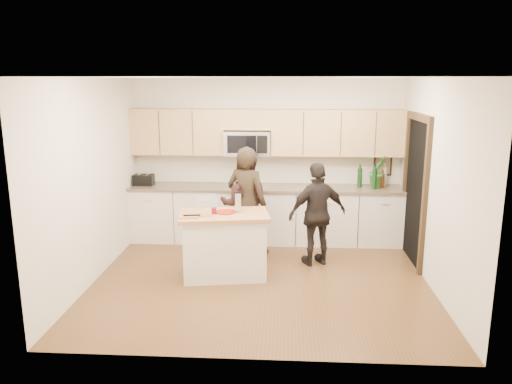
# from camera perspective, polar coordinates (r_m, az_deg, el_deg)

# --- Properties ---
(floor) EXTENTS (4.50, 4.50, 0.00)m
(floor) POSITION_cam_1_polar(r_m,az_deg,el_deg) (6.93, 0.53, -9.95)
(floor) COLOR brown
(floor) RESTS_ON ground
(room_shell) EXTENTS (4.52, 4.02, 2.71)m
(room_shell) POSITION_cam_1_polar(r_m,az_deg,el_deg) (6.46, 0.56, 4.34)
(room_shell) COLOR beige
(room_shell) RESTS_ON ground
(back_cabinetry) EXTENTS (4.50, 0.66, 0.94)m
(back_cabinetry) POSITION_cam_1_polar(r_m,az_deg,el_deg) (8.38, 1.12, -2.50)
(back_cabinetry) COLOR silver
(back_cabinetry) RESTS_ON ground
(upper_cabinetry) EXTENTS (4.50, 0.33, 0.75)m
(upper_cabinetry) POSITION_cam_1_polar(r_m,az_deg,el_deg) (8.27, 1.44, 6.97)
(upper_cabinetry) COLOR tan
(upper_cabinetry) RESTS_ON ground
(microwave) EXTENTS (0.76, 0.41, 0.40)m
(microwave) POSITION_cam_1_polar(r_m,az_deg,el_deg) (8.27, -0.97, 5.63)
(microwave) COLOR silver
(microwave) RESTS_ON ground
(doorway) EXTENTS (0.06, 1.25, 2.20)m
(doorway) POSITION_cam_1_polar(r_m,az_deg,el_deg) (7.68, 17.75, 0.75)
(doorway) COLOR black
(doorway) RESTS_ON ground
(framed_picture) EXTENTS (0.30, 0.03, 0.38)m
(framed_picture) POSITION_cam_1_polar(r_m,az_deg,el_deg) (8.64, 14.28, 3.07)
(framed_picture) COLOR black
(framed_picture) RESTS_ON ground
(dish_towel) EXTENTS (0.34, 0.60, 0.48)m
(dish_towel) POSITION_cam_1_polar(r_m,az_deg,el_deg) (8.21, -5.56, -0.51)
(dish_towel) COLOR white
(dish_towel) RESTS_ON ground
(island) EXTENTS (1.30, 0.88, 0.90)m
(island) POSITION_cam_1_polar(r_m,az_deg,el_deg) (6.91, -3.65, -6.03)
(island) COLOR silver
(island) RESTS_ON ground
(red_plate) EXTENTS (0.28, 0.28, 0.02)m
(red_plate) POSITION_cam_1_polar(r_m,az_deg,el_deg) (6.82, -3.49, -2.30)
(red_plate) COLOR #9B1D0E
(red_plate) RESTS_ON island
(box_grater) EXTENTS (0.09, 0.06, 0.27)m
(box_grater) POSITION_cam_1_polar(r_m,az_deg,el_deg) (6.80, -2.05, -1.07)
(box_grater) COLOR silver
(box_grater) RESTS_ON red_plate
(drink_glass) EXTENTS (0.07, 0.07, 0.09)m
(drink_glass) POSITION_cam_1_polar(r_m,az_deg,el_deg) (6.75, -4.83, -2.16)
(drink_glass) COLOR maroon
(drink_glass) RESTS_ON island
(cutting_board) EXTENTS (0.28, 0.24, 0.02)m
(cutting_board) POSITION_cam_1_polar(r_m,az_deg,el_deg) (6.65, -7.71, -2.77)
(cutting_board) COLOR #A87146
(cutting_board) RESTS_ON island
(tongs) EXTENTS (0.23, 0.07, 0.02)m
(tongs) POSITION_cam_1_polar(r_m,az_deg,el_deg) (6.63, -7.35, -2.64)
(tongs) COLOR black
(tongs) RESTS_ON cutting_board
(knife) EXTENTS (0.23, 0.06, 0.01)m
(knife) POSITION_cam_1_polar(r_m,az_deg,el_deg) (6.65, -5.88, -2.61)
(knife) COLOR silver
(knife) RESTS_ON cutting_board
(toaster) EXTENTS (0.33, 0.21, 0.19)m
(toaster) POSITION_cam_1_polar(r_m,az_deg,el_deg) (8.56, -12.72, 1.37)
(toaster) COLOR black
(toaster) RESTS_ON back_cabinetry
(bottle_cluster) EXTENTS (0.49, 0.32, 0.38)m
(bottle_cluster) POSITION_cam_1_polar(r_m,az_deg,el_deg) (8.40, 13.45, 1.76)
(bottle_cluster) COLOR black
(bottle_cluster) RESTS_ON back_cabinetry
(orchid) EXTENTS (0.38, 0.35, 0.55)m
(orchid) POSITION_cam_1_polar(r_m,az_deg,el_deg) (8.37, 13.76, 2.34)
(orchid) COLOR #417B31
(orchid) RESTS_ON back_cabinetry
(woman_left) EXTENTS (0.74, 0.61, 1.72)m
(woman_left) POSITION_cam_1_polar(r_m,az_deg,el_deg) (7.47, -1.07, -1.32)
(woman_left) COLOR black
(woman_left) RESTS_ON ground
(woman_center) EXTENTS (0.79, 0.62, 1.58)m
(woman_center) POSITION_cam_1_polar(r_m,az_deg,el_deg) (7.65, -1.32, -1.51)
(woman_center) COLOR black
(woman_center) RESTS_ON ground
(woman_right) EXTENTS (0.97, 0.69, 1.52)m
(woman_right) POSITION_cam_1_polar(r_m,az_deg,el_deg) (7.31, 7.04, -2.53)
(woman_right) COLOR black
(woman_right) RESTS_ON ground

